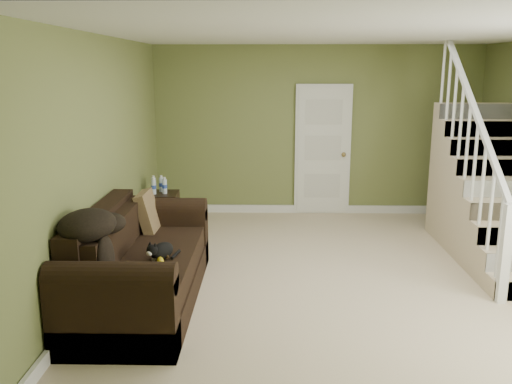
{
  "coord_description": "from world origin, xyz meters",
  "views": [
    {
      "loc": [
        -0.76,
        -5.64,
        2.27
      ],
      "look_at": [
        -0.89,
        0.31,
        0.89
      ],
      "focal_mm": 38.0,
      "sensor_mm": 36.0,
      "label": 1
    }
  ],
  "objects_px": {
    "side_table": "(161,212)",
    "cat": "(162,251)",
    "sofa": "(138,267)",
    "banana": "(161,261)"
  },
  "relations": [
    {
      "from": "side_table",
      "to": "cat",
      "type": "distance_m",
      "value": 2.51
    },
    {
      "from": "side_table",
      "to": "banana",
      "type": "bearing_deg",
      "value": -78.97
    },
    {
      "from": "sofa",
      "to": "side_table",
      "type": "height_order",
      "value": "sofa"
    },
    {
      "from": "sofa",
      "to": "banana",
      "type": "height_order",
      "value": "sofa"
    },
    {
      "from": "sofa",
      "to": "cat",
      "type": "xyz_separation_m",
      "value": [
        0.28,
        -0.18,
        0.23
      ]
    },
    {
      "from": "cat",
      "to": "sofa",
      "type": "bearing_deg",
      "value": 171.96
    },
    {
      "from": "side_table",
      "to": "cat",
      "type": "bearing_deg",
      "value": -78.69
    },
    {
      "from": "cat",
      "to": "side_table",
      "type": "bearing_deg",
      "value": 126.06
    },
    {
      "from": "side_table",
      "to": "cat",
      "type": "height_order",
      "value": "side_table"
    },
    {
      "from": "sofa",
      "to": "side_table",
      "type": "bearing_deg",
      "value": 95.39
    }
  ]
}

